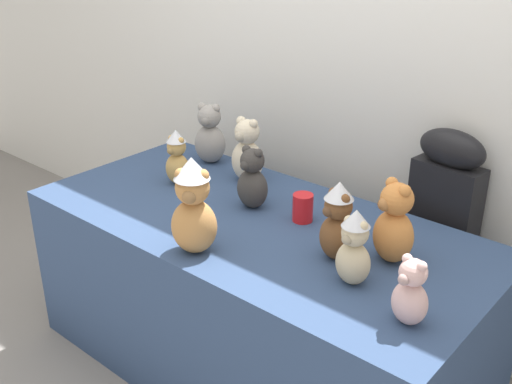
{
  "coord_description": "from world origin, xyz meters",
  "views": [
    {
      "loc": [
        1.39,
        -1.37,
        1.8
      ],
      "look_at": [
        0.0,
        0.25,
        0.83
      ],
      "focal_mm": 43.04,
      "sensor_mm": 36.0,
      "label": 1
    }
  ],
  "objects": [
    {
      "name": "teddy_bear_cream",
      "position": [
        -0.29,
        0.52,
        0.85
      ],
      "size": [
        0.15,
        0.13,
        0.29
      ],
      "rotation": [
        0.0,
        0.0,
        0.02
      ],
      "color": "beige",
      "rests_on": "display_table"
    },
    {
      "name": "teddy_bear_caramel",
      "position": [
        -0.01,
        -0.07,
        0.89
      ],
      "size": [
        0.21,
        0.2,
        0.36
      ],
      "rotation": [
        0.0,
        0.0,
        0.58
      ],
      "color": "#B27A42",
      "rests_on": "display_table"
    },
    {
      "name": "teddy_bear_ash",
      "position": [
        -0.56,
        0.57,
        0.85
      ],
      "size": [
        0.19,
        0.18,
        0.29
      ],
      "rotation": [
        0.0,
        0.0,
        0.43
      ],
      "color": "gray",
      "rests_on": "display_table"
    },
    {
      "name": "teddy_bear_honey",
      "position": [
        -0.49,
        0.3,
        0.83
      ],
      "size": [
        0.12,
        0.1,
        0.25
      ],
      "rotation": [
        0.0,
        0.0,
        0.09
      ],
      "color": "tan",
      "rests_on": "display_table"
    },
    {
      "name": "instrument_case",
      "position": [
        0.51,
        0.82,
        0.53
      ],
      "size": [
        0.29,
        0.15,
        1.05
      ],
      "rotation": [
        0.0,
        0.0,
        -0.12
      ],
      "color": "black",
      "rests_on": "ground_plane"
    },
    {
      "name": "display_table",
      "position": [
        0.0,
        0.25,
        0.36
      ],
      "size": [
        1.85,
        0.88,
        0.71
      ],
      "primitive_type": "cube",
      "color": "navy",
      "rests_on": "ground_plane"
    },
    {
      "name": "party_cup_red",
      "position": [
        0.14,
        0.37,
        0.77
      ],
      "size": [
        0.08,
        0.08,
        0.11
      ],
      "primitive_type": "cylinder",
      "color": "red",
      "rests_on": "display_table"
    },
    {
      "name": "teddy_bear_ginger",
      "position": [
        0.55,
        0.32,
        0.85
      ],
      "size": [
        0.19,
        0.18,
        0.3
      ],
      "rotation": [
        0.0,
        0.0,
        -0.44
      ],
      "color": "#D17F3D",
      "rests_on": "display_table"
    },
    {
      "name": "wall_back",
      "position": [
        0.0,
        0.94,
        1.3
      ],
      "size": [
        7.0,
        0.08,
        2.6
      ],
      "primitive_type": "cube",
      "color": "silver",
      "rests_on": "ground_plane"
    },
    {
      "name": "teddy_bear_chestnut",
      "position": [
        0.4,
        0.21,
        0.85
      ],
      "size": [
        0.16,
        0.15,
        0.29
      ],
      "rotation": [
        0.0,
        0.0,
        -0.33
      ],
      "color": "brown",
      "rests_on": "display_table"
    },
    {
      "name": "teddy_bear_sand",
      "position": [
        0.52,
        0.11,
        0.84
      ],
      "size": [
        0.13,
        0.11,
        0.26
      ],
      "rotation": [
        0.0,
        0.0,
        -0.12
      ],
      "color": "#CCB78E",
      "rests_on": "display_table"
    },
    {
      "name": "teddy_bear_blush",
      "position": [
        0.76,
        0.04,
        0.81
      ],
      "size": [
        0.13,
        0.12,
        0.22
      ],
      "rotation": [
        0.0,
        0.0,
        -0.22
      ],
      "color": "beige",
      "rests_on": "display_table"
    },
    {
      "name": "teddy_bear_charcoal",
      "position": [
        -0.09,
        0.33,
        0.83
      ],
      "size": [
        0.13,
        0.12,
        0.26
      ],
      "rotation": [
        0.0,
        0.0,
        -0.0
      ],
      "color": "#383533",
      "rests_on": "display_table"
    }
  ]
}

